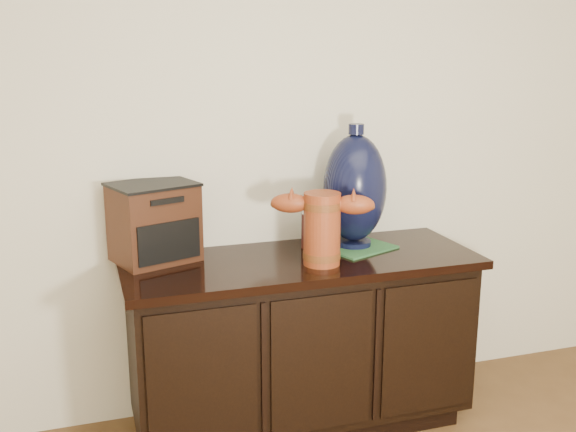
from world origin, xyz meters
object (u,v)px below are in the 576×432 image
object	(u,v)px
tv_radio	(154,222)
spray_can	(308,228)
sideboard	(301,341)
terracotta_vessel	(322,224)
lamp_base	(355,189)

from	to	relation	value
tv_radio	spray_can	distance (m)	0.65
sideboard	terracotta_vessel	world-z (taller)	terracotta_vessel
terracotta_vessel	tv_radio	world-z (taller)	tv_radio
tv_radio	lamp_base	distance (m)	0.85
sideboard	lamp_base	distance (m)	0.69
sideboard	spray_can	distance (m)	0.48
lamp_base	spray_can	bearing A→B (deg)	166.29
sideboard	spray_can	bearing A→B (deg)	59.59
sideboard	spray_can	world-z (taller)	spray_can
lamp_base	spray_can	distance (m)	0.26
terracotta_vessel	spray_can	world-z (taller)	terracotta_vessel
terracotta_vessel	tv_radio	distance (m)	0.67
tv_radio	lamp_base	size ratio (longest dim) A/B	0.74
sideboard	tv_radio	bearing A→B (deg)	164.84
terracotta_vessel	lamp_base	distance (m)	0.30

